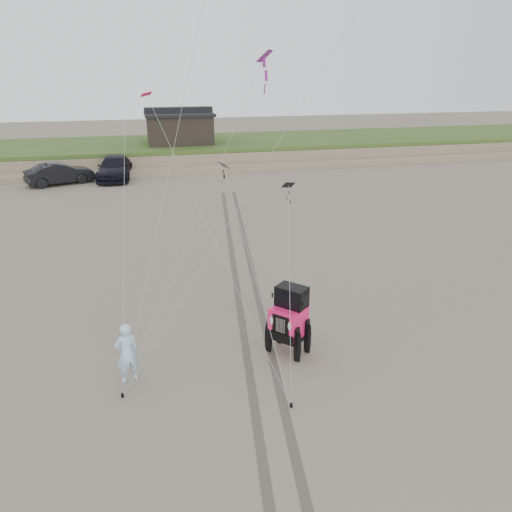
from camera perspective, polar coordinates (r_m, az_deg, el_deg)
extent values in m
plane|color=#6B6054|center=(15.41, -2.53, -13.46)|extent=(160.00, 160.00, 0.00)
cube|color=#7A6B54|center=(51.19, -10.99, 11.51)|extent=(160.00, 12.00, 1.40)
cube|color=#2D4719|center=(51.07, -11.05, 12.45)|extent=(160.00, 12.00, 0.35)
cube|color=#7A6B54|center=(44.87, -10.47, 9.68)|extent=(160.00, 3.50, 0.50)
cube|color=black|center=(50.02, -8.75, 14.13)|extent=(6.00, 5.00, 2.60)
cube|color=black|center=(49.88, -8.84, 15.75)|extent=(6.40, 5.40, 0.25)
cube|color=black|center=(49.85, -8.87, 16.18)|extent=(6.40, 1.20, 0.50)
imported|color=black|center=(42.35, -21.53, 8.75)|extent=(5.39, 3.49, 1.68)
imported|color=black|center=(43.09, -15.84, 9.68)|extent=(2.98, 6.38, 1.80)
imported|color=#98D5EC|center=(15.13, -14.55, -10.66)|extent=(0.79, 0.64, 1.88)
cube|color=#7D1780|center=(24.67, 1.01, 21.89)|extent=(1.05, 1.32, 0.54)
cube|color=black|center=(20.23, -3.74, 10.33)|extent=(0.43, 0.61, 0.24)
cube|color=black|center=(16.73, 3.72, 8.10)|extent=(0.48, 0.33, 0.26)
cube|color=#D61A53|center=(21.67, -12.44, 17.61)|extent=(0.48, 0.39, 0.23)
cylinder|color=black|center=(14.96, -15.02, -15.14)|extent=(0.08, 0.08, 0.12)
cylinder|color=black|center=(14.18, 4.05, -16.65)|extent=(0.08, 0.08, 0.12)
cube|color=#4C443D|center=(22.62, -2.48, -1.72)|extent=(4.42, 29.74, 0.01)
cube|color=#4C443D|center=(22.77, -0.51, -1.54)|extent=(4.42, 29.74, 0.01)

